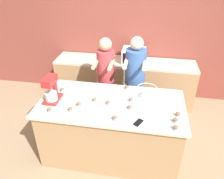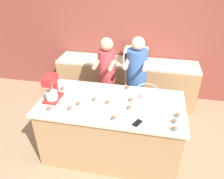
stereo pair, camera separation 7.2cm
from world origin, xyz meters
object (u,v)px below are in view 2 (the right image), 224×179
object	(u,v)px
stand_mixer	(52,89)
cupcake_7	(114,118)
cupcake_2	(70,108)
cupcake_11	(174,129)
small_plate	(88,108)
cupcake_0	(79,104)
baking_tray	(113,93)
cupcake_8	(49,109)
cupcake_10	(178,115)
mixing_bowl	(147,93)
cupcake_1	(63,89)
cupcake_3	(127,88)
cupcake_5	(95,99)
cupcake_9	(131,100)
microwave_oven	(136,56)
cell_phone	(137,123)
cupcake_4	(129,108)
cupcake_6	(175,121)
person_left	(107,80)
cupcake_12	(108,103)
person_right	(136,82)

from	to	relation	value
stand_mixer	cupcake_7	xyz separation A→B (m)	(0.93, -0.29, -0.13)
cupcake_2	cupcake_11	size ratio (longest dim) A/B	1.00
small_plate	cupcake_0	size ratio (longest dim) A/B	3.37
baking_tray	small_plate	xyz separation A→B (m)	(-0.24, -0.43, -0.01)
cupcake_8	cupcake_10	bearing A→B (deg)	6.53
mixing_bowl	cupcake_11	distance (m)	0.73
mixing_bowl	cupcake_1	distance (m)	1.25
cupcake_7	cupcake_3	bearing A→B (deg)	85.37
cupcake_11	baking_tray	bearing A→B (deg)	142.56
cupcake_5	cupcake_9	world-z (taller)	same
microwave_oven	cell_phone	world-z (taller)	microwave_oven
cell_phone	cupcake_2	bearing A→B (deg)	174.25
baking_tray	cupcake_0	xyz separation A→B (m)	(-0.39, -0.39, 0.01)
microwave_oven	cupcake_1	xyz separation A→B (m)	(-0.95, -1.38, -0.06)
stand_mixer	microwave_oven	size ratio (longest dim) A/B	0.82
cupcake_4	cupcake_9	bearing A→B (deg)	90.27
cupcake_0	cupcake_2	xyz separation A→B (m)	(-0.07, -0.13, 0.00)
mixing_bowl	cupcake_9	xyz separation A→B (m)	(-0.21, -0.13, -0.06)
stand_mixer	cell_phone	world-z (taller)	stand_mixer
cupcake_0	cupcake_6	world-z (taller)	same
cupcake_4	cupcake_7	xyz separation A→B (m)	(-0.16, -0.25, 0.00)
cupcake_6	cupcake_0	bearing A→B (deg)	174.23
cupcake_4	cupcake_6	xyz separation A→B (m)	(0.57, -0.17, 0.00)
cupcake_5	cupcake_11	world-z (taller)	same
person_left	cupcake_12	bearing A→B (deg)	-76.64
cupcake_6	cupcake_7	world-z (taller)	same
cupcake_1	mixing_bowl	bearing A→B (deg)	1.67
small_plate	cupcake_1	xyz separation A→B (m)	(-0.51, 0.37, 0.02)
person_right	cupcake_10	size ratio (longest dim) A/B	26.21
stand_mixer	cupcake_6	world-z (taller)	stand_mixer
stand_mixer	cupcake_4	bearing A→B (deg)	-1.80
person_right	cell_phone	xyz separation A→B (m)	(0.14, -1.16, 0.08)
cupcake_1	person_right	bearing A→B (deg)	30.77
person_left	microwave_oven	xyz separation A→B (m)	(0.41, 0.76, 0.17)
cupcake_7	cupcake_9	xyz separation A→B (m)	(0.16, 0.44, 0.00)
microwave_oven	cupcake_2	bearing A→B (deg)	-109.97
person_right	small_plate	bearing A→B (deg)	-118.28
cupcake_7	cupcake_6	bearing A→B (deg)	6.35
cupcake_2	cupcake_8	distance (m)	0.27
small_plate	cupcake_3	distance (m)	0.75
cupcake_0	cupcake_5	distance (m)	0.23
microwave_oven	cupcake_9	distance (m)	1.48
person_left	microwave_oven	size ratio (longest dim) A/B	3.56
cupcake_4	cupcake_9	world-z (taller)	same
person_left	cupcake_3	distance (m)	0.57
cupcake_3	cupcake_5	size ratio (longest dim) A/B	1.00
stand_mixer	cupcake_2	distance (m)	0.41
microwave_oven	cupcake_0	bearing A→B (deg)	-109.16
person_right	cupcake_7	size ratio (longest dim) A/B	26.21
mixing_bowl	cupcake_10	world-z (taller)	mixing_bowl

